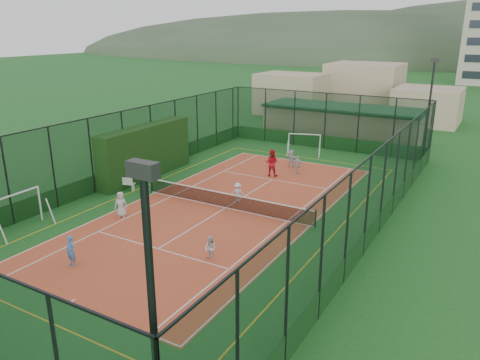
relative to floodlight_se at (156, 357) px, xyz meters
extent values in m
plane|color=#1D5520|center=(-8.60, 16.60, -4.12)|extent=(300.00, 300.00, 0.00)
cube|color=#BA4529|center=(-8.60, 16.60, -4.12)|extent=(11.17, 23.97, 0.01)
cube|color=black|center=(-16.90, 19.05, -2.23)|extent=(1.30, 8.67, 3.79)
imported|color=silver|center=(-13.11, 12.41, -3.36)|extent=(0.88, 0.77, 1.51)
imported|color=#4986D0|center=(-10.92, 6.88, -3.37)|extent=(0.58, 0.41, 1.49)
imported|color=white|center=(-5.70, 10.53, -3.51)|extent=(0.67, 0.57, 1.20)
imported|color=white|center=(-8.44, 17.80, -3.48)|extent=(0.95, 0.78, 1.28)
imported|color=silver|center=(-7.57, 25.19, -3.41)|extent=(0.84, 0.38, 1.40)
imported|color=silver|center=(-8.74, 26.66, -3.42)|extent=(1.33, 0.57, 1.39)
imported|color=red|center=(-9.05, 23.80, -3.12)|extent=(1.09, 0.92, 2.00)
sphere|color=#CCE033|center=(-10.93, 18.61, -4.08)|extent=(0.07, 0.07, 0.07)
sphere|color=#CCE033|center=(-7.65, 18.01, -4.08)|extent=(0.07, 0.07, 0.07)
sphere|color=#CCE033|center=(-8.06, 17.40, -4.08)|extent=(0.07, 0.07, 0.07)
sphere|color=#CCE033|center=(-11.72, 18.15, -4.08)|extent=(0.07, 0.07, 0.07)
sphere|color=#CCE033|center=(-10.05, 17.68, -4.08)|extent=(0.07, 0.07, 0.07)
camera|label=1|loc=(5.41, -5.97, 6.36)|focal=35.00mm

